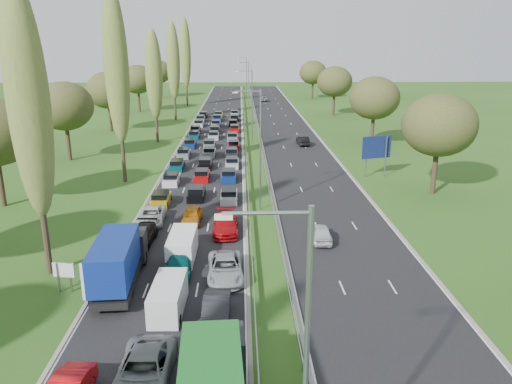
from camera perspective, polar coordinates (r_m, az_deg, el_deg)
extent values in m
plane|color=#274C17|center=(86.41, -0.47, 5.91)|extent=(260.00, 260.00, 0.00)
cube|color=black|center=(88.97, -4.88, 6.17)|extent=(10.50, 215.00, 0.04)
cube|color=black|center=(89.26, 3.85, 6.23)|extent=(10.50, 215.00, 0.04)
cube|color=gray|center=(88.75, -1.26, 6.56)|extent=(0.06, 215.00, 0.32)
cube|color=gray|center=(88.80, 0.24, 6.57)|extent=(0.06, 215.00, 0.32)
cylinder|color=gray|center=(48.97, 0.51, 4.66)|extent=(0.18, 0.18, 12.00)
cylinder|color=gray|center=(83.50, -0.45, 9.70)|extent=(0.18, 0.18, 12.00)
cylinder|color=gray|center=(118.30, -0.85, 11.79)|extent=(0.18, 0.18, 12.00)
cylinder|color=gray|center=(153.20, -1.08, 12.92)|extent=(0.18, 0.18, 12.00)
cylinder|color=#2D2116|center=(38.78, -23.01, -3.70)|extent=(0.44, 0.44, 7.20)
ellipsoid|color=#5D6C2E|center=(36.86, -24.57, 9.25)|extent=(2.80, 2.80, 16.00)
cylinder|color=#2D2116|center=(61.74, -14.97, 4.69)|extent=(0.44, 0.44, 7.92)
ellipsoid|color=#5D6C2E|center=(60.56, -15.68, 13.68)|extent=(2.80, 2.80, 17.60)
cylinder|color=#2D2116|center=(86.01, -11.28, 7.73)|extent=(0.44, 0.44, 6.48)
ellipsoid|color=#5D6C2E|center=(85.17, -11.59, 13.00)|extent=(2.80, 2.80, 14.40)
cylinder|color=#2D2116|center=(110.48, -9.22, 9.97)|extent=(0.44, 0.44, 7.20)
ellipsoid|color=#5D6C2E|center=(109.82, -9.44, 14.53)|extent=(2.80, 2.80, 16.00)
cylinder|color=#2D2116|center=(135.14, -7.90, 11.39)|extent=(0.44, 0.44, 7.92)
ellipsoid|color=#5D6C2E|center=(134.60, -8.07, 15.49)|extent=(2.80, 2.80, 17.60)
cylinder|color=#2D2116|center=(57.27, -27.13, 0.89)|extent=(0.56, 0.56, 4.84)
cylinder|color=#2D2116|center=(76.25, -20.64, 5.23)|extent=(0.56, 0.56, 4.84)
ellipsoid|color=#38471E|center=(75.47, -21.05, 9.15)|extent=(8.00, 8.00, 6.80)
cylinder|color=#2D2116|center=(98.95, -16.30, 8.06)|extent=(0.56, 0.56, 4.84)
ellipsoid|color=#38471E|center=(98.35, -16.56, 11.09)|extent=(8.00, 8.00, 6.80)
cylinder|color=#2D2116|center=(126.04, -13.21, 10.03)|extent=(0.56, 0.56, 4.84)
ellipsoid|color=#38471E|center=(125.57, -13.38, 12.42)|extent=(8.00, 8.00, 6.80)
cylinder|color=#2D2116|center=(157.39, -10.97, 11.42)|extent=(0.56, 0.56, 4.84)
ellipsoid|color=#38471E|center=(157.01, -11.08, 13.34)|extent=(8.00, 8.00, 6.80)
cylinder|color=#2D2116|center=(58.67, 19.71, 2.11)|extent=(0.56, 0.56, 4.84)
ellipsoid|color=#38471E|center=(57.65, 20.22, 7.19)|extent=(8.00, 8.00, 6.80)
cylinder|color=#2D2116|center=(83.81, 13.15, 6.82)|extent=(0.56, 0.56, 4.84)
ellipsoid|color=#38471E|center=(83.10, 13.40, 10.40)|extent=(8.00, 8.00, 6.80)
cylinder|color=#2D2116|center=(117.64, 8.86, 9.81)|extent=(0.56, 0.56, 4.84)
ellipsoid|color=#38471E|center=(117.13, 8.98, 12.37)|extent=(8.00, 8.00, 6.80)
cylinder|color=#2D2116|center=(151.99, 6.47, 11.44)|extent=(0.56, 0.56, 4.84)
ellipsoid|color=#38471E|center=(151.60, 6.53, 13.42)|extent=(8.00, 8.00, 6.80)
cube|color=#BF990C|center=(52.91, -10.80, -0.95)|extent=(1.75, 4.00, 0.80)
cube|color=silver|center=(60.40, -9.61, 1.33)|extent=(1.75, 4.00, 0.80)
cube|color=#053F4C|center=(67.15, -9.01, 2.92)|extent=(1.75, 4.00, 0.80)
cube|color=slate|center=(74.31, -8.26, 4.29)|extent=(1.75, 4.00, 0.80)
cube|color=navy|center=(81.35, -7.54, 5.40)|extent=(1.75, 4.00, 0.80)
cube|color=#053F4C|center=(88.98, -7.06, 6.39)|extent=(1.75, 4.00, 0.80)
cube|color=black|center=(94.38, -6.95, 6.99)|extent=(1.75, 4.00, 0.80)
cube|color=#B2B7BC|center=(101.60, -6.54, 7.70)|extent=(1.75, 4.00, 0.80)
cube|color=slate|center=(107.94, -6.34, 8.23)|extent=(1.75, 4.00, 0.80)
cube|color=black|center=(113.82, -6.05, 8.68)|extent=(1.75, 4.00, 0.80)
cube|color=black|center=(54.35, -6.82, -0.29)|extent=(1.75, 4.00, 0.80)
cube|color=#A50C0A|center=(61.59, -6.19, 1.77)|extent=(1.75, 4.00, 0.80)
cube|color=black|center=(67.57, -5.81, 3.13)|extent=(1.75, 4.00, 0.80)
cube|color=slate|center=(74.56, -5.33, 4.44)|extent=(1.75, 4.00, 0.80)
cube|color=slate|center=(80.56, -5.34, 5.36)|extent=(1.75, 4.00, 0.80)
cube|color=#B2B7BC|center=(88.14, -4.85, 6.36)|extent=(1.75, 4.00, 0.80)
cube|color=black|center=(93.69, -4.72, 6.98)|extent=(1.75, 4.00, 0.80)
cube|color=slate|center=(100.98, -4.59, 7.70)|extent=(1.75, 4.00, 0.80)
cube|color=navy|center=(108.49, -4.44, 8.33)|extent=(1.75, 4.00, 0.80)
cube|color=#BF990C|center=(113.80, -4.30, 8.73)|extent=(1.75, 4.00, 0.80)
cube|color=#B2B7BC|center=(53.19, -3.10, -0.57)|extent=(1.75, 4.00, 0.80)
cube|color=navy|center=(61.35, -3.13, 1.79)|extent=(1.75, 4.00, 0.80)
cube|color=#B2B7BC|center=(67.80, -2.75, 3.24)|extent=(1.75, 4.00, 0.80)
cube|color=black|center=(73.88, -2.80, 4.37)|extent=(1.75, 4.00, 0.80)
cube|color=#A50C0A|center=(79.60, -2.58, 5.28)|extent=(1.75, 4.00, 0.80)
cube|color=slate|center=(86.56, -2.71, 6.21)|extent=(1.75, 4.00, 0.80)
cube|color=#A50C0A|center=(95.03, -2.47, 7.16)|extent=(1.75, 4.00, 0.80)
cube|color=black|center=(101.32, -2.63, 7.76)|extent=(1.75, 4.00, 0.80)
cube|color=black|center=(108.18, -2.47, 8.34)|extent=(1.75, 4.00, 0.80)
cube|color=#B2B7BC|center=(115.66, -2.47, 8.89)|extent=(1.75, 4.00, 0.80)
imported|color=silver|center=(47.63, -11.85, -2.66)|extent=(2.49, 5.10, 1.40)
imported|color=black|center=(42.81, -13.04, -4.92)|extent=(2.38, 5.27, 1.50)
imported|color=slate|center=(26.52, -12.70, -19.35)|extent=(2.80, 5.82, 1.60)
imported|color=#054B4B|center=(37.33, -8.82, -8.09)|extent=(2.06, 4.79, 1.37)
imported|color=#C3730D|center=(47.06, -7.33, -2.64)|extent=(1.91, 4.32, 1.45)
imported|color=black|center=(30.89, -4.58, -13.39)|extent=(1.74, 4.66, 1.52)
imported|color=#A0A5A9|center=(36.13, -3.52, -8.67)|extent=(2.71, 5.52, 1.51)
imported|color=#AB0A0E|center=(44.37, -3.50, -3.67)|extent=(2.24, 5.40, 1.56)
imported|color=silver|center=(42.87, 7.42, -4.63)|extent=(1.87, 4.27, 1.43)
imported|color=black|center=(82.66, 5.37, 5.88)|extent=(1.90, 4.62, 1.49)
imported|color=gray|center=(145.12, 0.90, 10.60)|extent=(2.44, 4.86, 1.32)
cube|color=black|center=(36.39, -15.24, -9.17)|extent=(2.35, 8.80, 0.50)
cube|color=navy|center=(34.71, -15.86, -7.33)|extent=(2.44, 6.65, 2.52)
cube|color=silver|center=(31.84, -17.25, -9.72)|extent=(2.39, 0.06, 2.42)
cube|color=black|center=(38.99, -14.24, -5.93)|extent=(2.39, 2.15, 2.20)
cylinder|color=black|center=(39.29, -14.17, -7.41)|extent=(2.05, 1.00, 1.00)
cylinder|color=black|center=(33.72, -16.44, -11.83)|extent=(2.05, 1.00, 1.00)
cube|color=black|center=(25.89, -4.20, -17.89)|extent=(2.48, 2.24, 2.20)
cylinder|color=black|center=(26.43, -4.16, -19.87)|extent=(2.14, 1.00, 1.00)
cube|color=silver|center=(32.26, -10.00, -11.76)|extent=(1.88, 4.69, 1.88)
cube|color=black|center=(34.11, -9.52, -10.25)|extent=(1.83, 0.75, 1.50)
cylinder|color=black|center=(34.00, -10.95, -11.51)|extent=(0.23, 0.64, 0.64)
cylinder|color=black|center=(31.19, -8.83, -14.17)|extent=(0.23, 0.64, 0.64)
cube|color=white|center=(39.48, -8.42, -6.10)|extent=(1.97, 4.92, 1.97)
cube|color=black|center=(41.51, -8.08, -5.06)|extent=(1.92, 0.79, 1.57)
cylinder|color=black|center=(41.30, -9.29, -6.14)|extent=(0.25, 0.67, 0.67)
cylinder|color=black|center=(38.24, -7.38, -7.98)|extent=(0.25, 0.67, 0.67)
cylinder|color=gray|center=(36.60, -21.65, -9.08)|extent=(0.16, 0.16, 2.10)
cylinder|color=gray|center=(36.34, -20.45, -9.13)|extent=(0.16, 0.16, 2.10)
cube|color=silver|center=(36.24, -21.14, -8.32)|extent=(1.50, 0.33, 1.00)
cylinder|color=gray|center=(63.61, 12.51, 3.95)|extent=(0.16, 0.16, 5.20)
cylinder|color=gray|center=(64.24, 14.59, 3.93)|extent=(0.16, 0.16, 5.20)
cube|color=navy|center=(63.67, 13.63, 5.00)|extent=(3.87, 1.22, 2.80)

